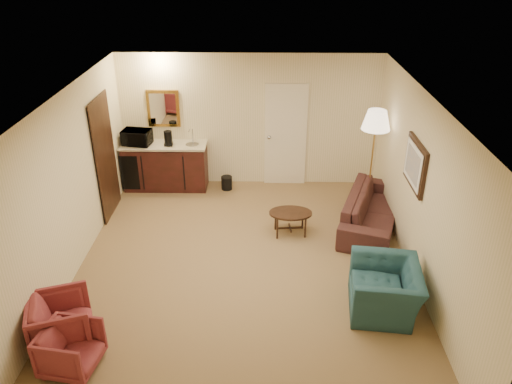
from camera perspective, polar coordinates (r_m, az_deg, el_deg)
ground at (r=7.65m, az=-1.36°, el=-8.63°), size 6.00×6.00×0.00m
room_walls at (r=7.51m, az=-2.01°, el=5.60°), size 5.02×6.01×2.61m
wetbar_cabinet at (r=9.98m, az=-10.28°, el=2.95°), size 1.64×0.58×0.92m
sofa at (r=8.73m, az=13.21°, el=-1.39°), size 1.26×2.17×0.81m
teal_armchair at (r=6.85m, az=14.63°, el=-9.92°), size 0.77×1.08×0.88m
rose_chair_near at (r=6.31m, az=-20.46°, el=-16.27°), size 0.65×0.68×0.62m
rose_chair_far at (r=6.64m, az=-21.42°, el=-13.41°), size 0.85×0.87×0.71m
coffee_table at (r=8.38m, az=3.93°, el=-3.53°), size 0.76×0.54×0.41m
floor_lamp at (r=9.10m, az=13.09°, el=3.52°), size 0.57×0.57×1.87m
waste_bin at (r=9.89m, az=-3.37°, el=1.05°), size 0.28×0.28×0.27m
microwave at (r=9.82m, az=-13.49°, el=6.28°), size 0.57×0.37×0.36m
coffee_maker at (r=9.67m, az=-10.00°, el=6.06°), size 0.18×0.18×0.29m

